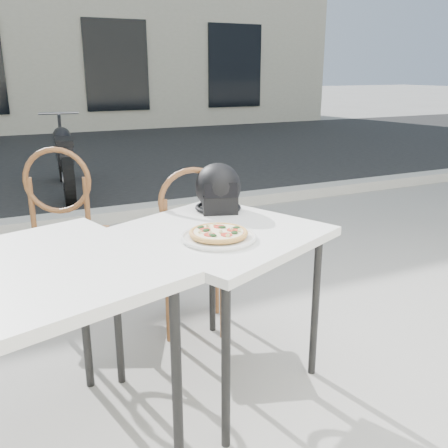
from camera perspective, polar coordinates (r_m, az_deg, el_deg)
name	(u,v)px	position (r m, az deg, el deg)	size (l,w,h in m)	color
ground	(307,354)	(2.87, 9.50, -14.46)	(80.00, 80.00, 0.00)	gray
street_asphalt	(81,159)	(9.22, -16.03, 7.20)	(30.00, 8.00, 0.00)	black
curb	(147,211)	(5.38, -8.77, 1.51)	(30.00, 0.25, 0.12)	#ADABA2
cafe_table_main	(217,244)	(2.33, -0.75, -2.30)	(1.10, 1.10, 0.79)	white
plate	(219,237)	(2.17, -0.63, -1.52)	(0.35, 0.35, 0.02)	white
pizza	(219,233)	(2.16, -0.63, -0.99)	(0.34, 0.34, 0.03)	#D89F4F
helmet	(218,190)	(2.60, -0.67, 3.94)	(0.30, 0.31, 0.25)	black
cafe_chair_main	(194,243)	(2.82, -3.50, -2.15)	(0.49, 0.49, 1.01)	brown
cafe_table_side	(30,288)	(1.90, -21.33, -6.80)	(1.10, 1.10, 0.84)	white
cafe_chair_side	(66,221)	(3.26, -17.60, 0.35)	(0.54, 0.54, 1.07)	brown
motorcycle	(64,159)	(6.64, -17.78, 7.10)	(0.51, 1.94, 0.97)	black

